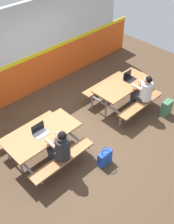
{
  "coord_description": "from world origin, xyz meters",
  "views": [
    {
      "loc": [
        -3.46,
        -3.59,
        4.85
      ],
      "look_at": [
        0.0,
        0.01,
        0.55
      ],
      "focal_mm": 43.51,
      "sensor_mm": 36.0,
      "label": 1
    }
  ],
  "objects_px": {
    "student_nearer": "(60,148)",
    "backpack_dark": "(166,108)",
    "picnic_table_left": "(43,139)",
    "laptop_silver": "(40,131)",
    "laptop_dark": "(129,78)",
    "picnic_table_right": "(122,89)",
    "tote_bag_bright": "(105,158)",
    "student_further": "(143,92)"
  },
  "relations": [
    {
      "from": "student_nearer",
      "to": "backpack_dark",
      "type": "bearing_deg",
      "value": -8.98
    },
    {
      "from": "student_nearer",
      "to": "picnic_table_left",
      "type": "bearing_deg",
      "value": 93.45
    },
    {
      "from": "laptop_silver",
      "to": "laptop_dark",
      "type": "xyz_separation_m",
      "value": [
        2.96,
        0.0,
        0.0
      ]
    },
    {
      "from": "laptop_dark",
      "to": "picnic_table_right",
      "type": "bearing_deg",
      "value": -172.19
    },
    {
      "from": "student_nearer",
      "to": "laptop_silver",
      "type": "relative_size",
      "value": 3.75
    },
    {
      "from": "backpack_dark",
      "to": "tote_bag_bright",
      "type": "height_order",
      "value": "backpack_dark"
    },
    {
      "from": "student_further",
      "to": "laptop_dark",
      "type": "xyz_separation_m",
      "value": [
        0.13,
        0.6,
        0.08
      ]
    },
    {
      "from": "picnic_table_right",
      "to": "tote_bag_bright",
      "type": "height_order",
      "value": "picnic_table_right"
    },
    {
      "from": "student_nearer",
      "to": "laptop_silver",
      "type": "bearing_deg",
      "value": 95.8
    },
    {
      "from": "student_nearer",
      "to": "laptop_silver",
      "type": "distance_m",
      "value": 0.6
    },
    {
      "from": "student_nearer",
      "to": "tote_bag_bright",
      "type": "height_order",
      "value": "student_nearer"
    },
    {
      "from": "picnic_table_left",
      "to": "laptop_dark",
      "type": "bearing_deg",
      "value": 0.82
    },
    {
      "from": "laptop_silver",
      "to": "tote_bag_bright",
      "type": "distance_m",
      "value": 1.53
    },
    {
      "from": "picnic_table_right",
      "to": "student_further",
      "type": "height_order",
      "value": "student_further"
    },
    {
      "from": "student_further",
      "to": "laptop_silver",
      "type": "relative_size",
      "value": 3.75
    },
    {
      "from": "picnic_table_right",
      "to": "student_nearer",
      "type": "xyz_separation_m",
      "value": [
        -2.61,
        -0.56,
        0.14
      ]
    },
    {
      "from": "laptop_silver",
      "to": "picnic_table_left",
      "type": "bearing_deg",
      "value": -54.28
    },
    {
      "from": "student_further",
      "to": "backpack_dark",
      "type": "distance_m",
      "value": 0.83
    },
    {
      "from": "picnic_table_right",
      "to": "student_further",
      "type": "relative_size",
      "value": 1.36
    },
    {
      "from": "picnic_table_right",
      "to": "laptop_silver",
      "type": "bearing_deg",
      "value": 179.24
    },
    {
      "from": "student_nearer",
      "to": "laptop_silver",
      "type": "xyz_separation_m",
      "value": [
        -0.06,
        0.59,
        0.08
      ]
    },
    {
      "from": "tote_bag_bright",
      "to": "picnic_table_left",
      "type": "bearing_deg",
      "value": 127.23
    },
    {
      "from": "picnic_table_left",
      "to": "tote_bag_bright",
      "type": "bearing_deg",
      "value": -52.77
    },
    {
      "from": "laptop_dark",
      "to": "tote_bag_bright",
      "type": "distance_m",
      "value": 2.46
    },
    {
      "from": "picnic_table_left",
      "to": "student_further",
      "type": "xyz_separation_m",
      "value": [
        2.8,
        -0.55,
        0.14
      ]
    },
    {
      "from": "tote_bag_bright",
      "to": "backpack_dark",
      "type": "bearing_deg",
      "value": 0.52
    },
    {
      "from": "laptop_dark",
      "to": "tote_bag_bright",
      "type": "height_order",
      "value": "laptop_dark"
    },
    {
      "from": "picnic_table_left",
      "to": "picnic_table_right",
      "type": "bearing_deg",
      "value": 0.04
    },
    {
      "from": "laptop_dark",
      "to": "student_further",
      "type": "bearing_deg",
      "value": -102.49
    },
    {
      "from": "picnic_table_right",
      "to": "backpack_dark",
      "type": "bearing_deg",
      "value": -61.01
    },
    {
      "from": "picnic_table_left",
      "to": "laptop_silver",
      "type": "height_order",
      "value": "laptop_silver"
    },
    {
      "from": "student_further",
      "to": "laptop_dark",
      "type": "distance_m",
      "value": 0.61
    },
    {
      "from": "picnic_table_right",
      "to": "student_further",
      "type": "bearing_deg",
      "value": -73.98
    },
    {
      "from": "student_further",
      "to": "student_nearer",
      "type": "bearing_deg",
      "value": -179.94
    },
    {
      "from": "picnic_table_left",
      "to": "laptop_dark",
      "type": "xyz_separation_m",
      "value": [
        2.93,
        0.04,
        0.21
      ]
    },
    {
      "from": "student_nearer",
      "to": "laptop_dark",
      "type": "height_order",
      "value": "student_nearer"
    },
    {
      "from": "student_further",
      "to": "tote_bag_bright",
      "type": "xyz_separation_m",
      "value": [
        -1.98,
        -0.53,
        -0.51
      ]
    },
    {
      "from": "picnic_table_left",
      "to": "backpack_dark",
      "type": "xyz_separation_m",
      "value": [
        3.23,
        -1.06,
        -0.36
      ]
    },
    {
      "from": "student_nearer",
      "to": "student_further",
      "type": "bearing_deg",
      "value": 0.06
    },
    {
      "from": "student_further",
      "to": "laptop_silver",
      "type": "xyz_separation_m",
      "value": [
        -2.83,
        0.59,
        0.08
      ]
    },
    {
      "from": "picnic_table_right",
      "to": "tote_bag_bright",
      "type": "xyz_separation_m",
      "value": [
        -1.82,
        -1.09,
        -0.38
      ]
    },
    {
      "from": "picnic_table_right",
      "to": "tote_bag_bright",
      "type": "distance_m",
      "value": 2.15
    }
  ]
}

